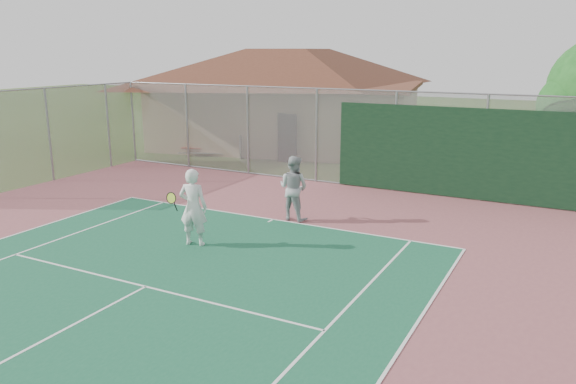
% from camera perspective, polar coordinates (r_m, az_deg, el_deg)
% --- Properties ---
extents(back_fence, '(20.08, 0.11, 3.53)m').
position_cam_1_polar(back_fence, '(19.93, 11.03, 4.76)').
color(back_fence, gray).
rests_on(back_fence, ground).
extents(side_fence_left, '(0.08, 9.00, 3.50)m').
position_cam_1_polar(side_fence_left, '(23.04, -23.10, 5.33)').
color(side_fence_left, gray).
rests_on(side_fence_left, ground).
extents(clubhouse, '(15.07, 11.50, 5.87)m').
position_cam_1_polar(clubhouse, '(29.30, 0.13, 10.51)').
color(clubhouse, tan).
rests_on(clubhouse, ground).
extents(bleachers, '(3.53, 2.73, 1.10)m').
position_cam_1_polar(bleachers, '(27.27, -7.10, 5.06)').
color(bleachers, '#AB4027').
rests_on(bleachers, ground).
extents(player_white_front, '(1.01, 0.68, 1.98)m').
position_cam_1_polar(player_white_front, '(14.31, -9.62, -1.59)').
color(player_white_front, silver).
rests_on(player_white_front, ground).
extents(player_grey_back, '(0.97, 0.79, 1.89)m').
position_cam_1_polar(player_grey_back, '(16.29, 0.56, 0.35)').
color(player_grey_back, '#9EA1A3').
rests_on(player_grey_back, ground).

